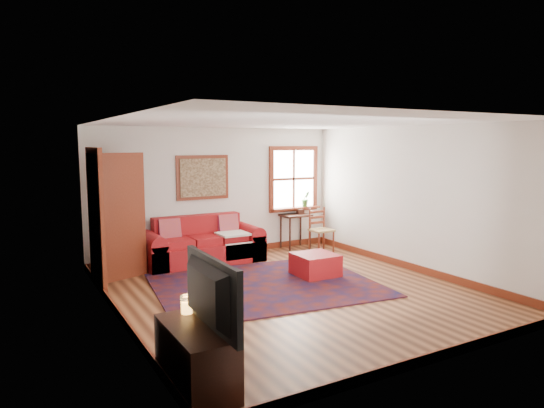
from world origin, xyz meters
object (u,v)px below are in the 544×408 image
red_leather_sofa (203,247)px  media_cabinet (196,357)px  red_ottoman (315,265)px  side_table (295,220)px  ladder_back_chair (320,228)px

red_leather_sofa → media_cabinet: red_leather_sofa is taller
red_ottoman → media_cabinet: (-3.05, -2.53, 0.10)m
red_ottoman → media_cabinet: bearing=-139.1°
side_table → red_leather_sofa: bearing=-174.7°
side_table → ladder_back_chair: ladder_back_chair is taller
side_table → media_cabinet: 6.02m
red_ottoman → ladder_back_chair: bearing=53.7°
ladder_back_chair → red_ottoman: bearing=-127.5°
red_ottoman → ladder_back_chair: (1.14, 1.48, 0.29)m
red_leather_sofa → red_ottoman: red_leather_sofa is taller
media_cabinet → ladder_back_chair: bearing=43.8°
side_table → media_cabinet: side_table is taller
red_leather_sofa → media_cabinet: 4.69m
red_ottoman → ladder_back_chair: size_ratio=0.73×
red_leather_sofa → red_ottoman: bearing=-54.6°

